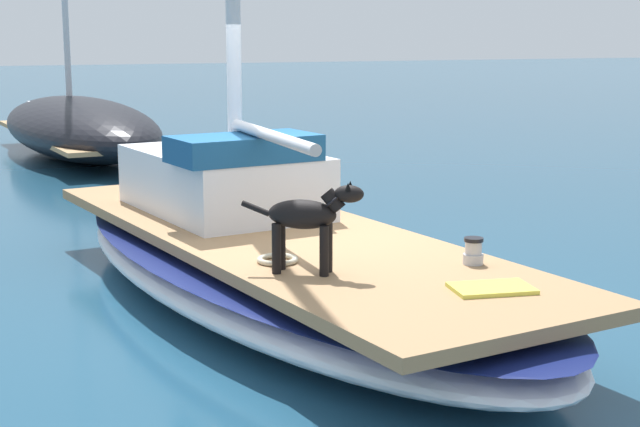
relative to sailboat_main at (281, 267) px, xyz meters
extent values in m
plane|color=navy|center=(0.00, 0.00, -0.34)|extent=(120.00, 120.00, 0.00)
ellipsoid|color=white|center=(0.00, 0.00, -0.06)|extent=(3.70, 7.52, 0.56)
ellipsoid|color=navy|center=(0.00, 0.00, 0.12)|extent=(3.71, 7.56, 0.08)
cube|color=#A37A51|center=(0.00, 0.00, 0.27)|extent=(3.15, 6.88, 0.10)
cylinder|color=silver|center=(-0.15, -0.21, 1.22)|extent=(0.10, 2.20, 0.10)
cube|color=silver|center=(-0.21, 1.18, 0.62)|extent=(1.76, 2.41, 0.60)
cube|color=navy|center=(-0.21, 0.41, 1.04)|extent=(1.43, 0.92, 0.24)
ellipsoid|color=black|center=(-0.31, -1.44, 0.77)|extent=(0.55, 0.47, 0.22)
cylinder|color=black|center=(-0.12, -1.49, 0.51)|extent=(0.07, 0.07, 0.38)
cylinder|color=black|center=(-0.20, -1.60, 0.51)|extent=(0.07, 0.07, 0.38)
cylinder|color=black|center=(-0.43, -1.29, 0.51)|extent=(0.07, 0.07, 0.38)
cylinder|color=black|center=(-0.50, -1.40, 0.51)|extent=(0.07, 0.07, 0.38)
cylinder|color=black|center=(-0.12, -1.57, 0.88)|extent=(0.22, 0.20, 0.19)
ellipsoid|color=black|center=(-0.02, -1.64, 0.94)|extent=(0.26, 0.23, 0.13)
cone|color=black|center=(0.01, -1.60, 1.00)|extent=(0.05, 0.05, 0.06)
cone|color=black|center=(-0.04, -1.68, 1.00)|extent=(0.05, 0.05, 0.06)
torus|color=black|center=(-0.12, -1.57, 0.88)|extent=(0.17, 0.18, 0.10)
cylinder|color=black|center=(-0.61, -1.25, 0.80)|extent=(0.21, 0.16, 0.12)
cylinder|color=#B7B7BC|center=(1.02, -1.67, 0.36)|extent=(0.16, 0.16, 0.08)
cylinder|color=#B7B7BC|center=(1.02, -1.67, 0.45)|extent=(0.13, 0.13, 0.10)
cylinder|color=black|center=(1.02, -1.67, 0.52)|extent=(0.15, 0.15, 0.03)
torus|color=beige|center=(-0.39, -1.08, 0.35)|extent=(0.32, 0.32, 0.04)
cube|color=#D8D14C|center=(0.76, -2.39, 0.34)|extent=(0.61, 0.44, 0.03)
ellipsoid|color=black|center=(-0.41, 10.93, 0.24)|extent=(3.24, 7.18, 1.16)
cube|color=tan|center=(-0.41, 10.93, 0.11)|extent=(2.68, 6.43, 0.08)
cube|color=silver|center=(-0.48, 11.45, 0.41)|extent=(1.58, 2.23, 0.52)
cube|color=maroon|center=(-0.27, 9.73, 0.33)|extent=(1.46, 2.21, 0.36)
camera|label=1|loc=(-2.69, -8.01, 2.13)|focal=53.80mm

